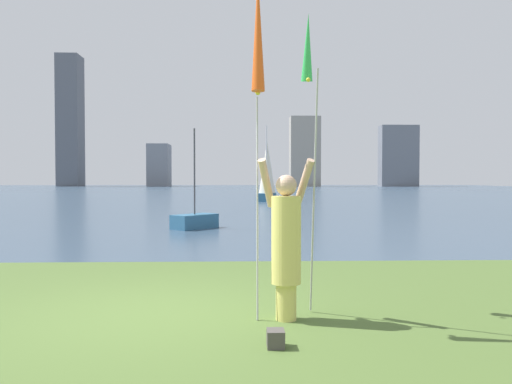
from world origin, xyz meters
TOP-DOWN VIEW (x-y plane):
  - ground at (0.00, 50.95)m, footprint 120.00×138.00m
  - person at (1.77, -0.39)m, footprint 0.74×0.54m
  - kite_flag_left at (1.41, -0.56)m, footprint 0.16×0.49m
  - kite_flag_right at (2.12, 0.27)m, footprint 0.16×1.09m
  - bag at (1.57, -1.41)m, footprint 0.18×0.21m
  - sailboat_0 at (3.26, 31.76)m, footprint 1.68×2.67m
  - sailboat_2 at (-0.39, 11.01)m, footprint 1.66×1.73m
  - skyline_tower_0 at (-35.14, 102.75)m, footprint 4.63×5.20m
  - skyline_tower_1 at (-16.29, 103.18)m, footprint 4.46×6.47m
  - skyline_tower_2 at (14.89, 99.40)m, footprint 6.26×4.21m
  - skyline_tower_3 at (34.76, 99.07)m, footprint 7.88×3.39m

SIDE VIEW (x-z plane):
  - ground at x=0.00m, z-range -0.12..0.00m
  - bag at x=1.57m, z-range 0.00..0.18m
  - sailboat_2 at x=-0.39m, z-range -1.47..2.03m
  - person at x=1.77m, z-range -0.02..1.99m
  - sailboat_0 at x=3.26m, z-range -0.71..5.04m
  - kite_flag_right at x=2.12m, z-range 1.41..5.39m
  - kite_flag_left at x=1.41m, z-range 1.30..5.56m
  - skyline_tower_1 at x=-16.29m, z-range 0.00..9.06m
  - skyline_tower_3 at x=34.76m, z-range 0.00..12.87m
  - skyline_tower_2 at x=14.89m, z-range 0.00..14.67m
  - skyline_tower_0 at x=-35.14m, z-range 0.00..27.92m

